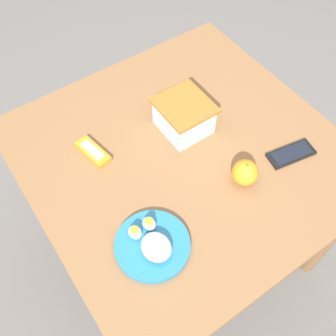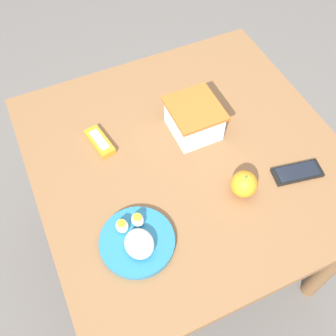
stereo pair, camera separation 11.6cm
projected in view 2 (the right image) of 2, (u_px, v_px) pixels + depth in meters
ground_plane at (181, 246)px, 1.82m from camera, size 10.00×10.00×0.00m
table at (186, 175)px, 1.32m from camera, size 0.94×0.95×0.72m
food_container at (194, 120)px, 1.24m from camera, size 0.17×0.16×0.11m
orange_fruit at (244, 184)px, 1.12m from camera, size 0.08×0.08×0.08m
rice_plate at (137, 241)px, 1.04m from camera, size 0.20×0.20×0.06m
candy_bar at (100, 141)px, 1.24m from camera, size 0.13×0.07×0.02m
cell_phone at (297, 172)px, 1.18m from camera, size 0.09×0.16×0.01m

